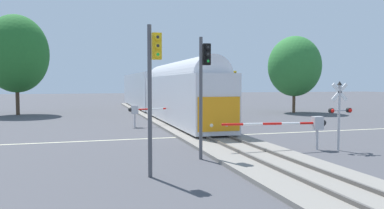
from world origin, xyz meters
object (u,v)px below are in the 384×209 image
at_px(crossing_gate_far, 144,110).
at_px(traffic_signal_median, 204,78).
at_px(pine_left_background, 16,54).
at_px(crossing_signal_mast, 339,108).
at_px(traffic_signal_far_side, 233,85).
at_px(crossing_gate_near, 306,124).
at_px(commuter_train, 158,90).
at_px(traffic_signal_near_left, 153,76).
at_px(maple_right_background, 294,66).

distance_m(crossing_gate_far, traffic_signal_median, 13.81).
bearing_deg(pine_left_background, crossing_signal_mast, -54.73).
relative_size(crossing_gate_far, pine_left_background, 0.57).
height_order(crossing_gate_far, traffic_signal_median, traffic_signal_median).
xyz_separation_m(crossing_gate_far, pine_left_background, (-12.08, 15.42, 5.51)).
bearing_deg(pine_left_background, traffic_signal_far_side, -32.65).
relative_size(crossing_gate_near, crossing_signal_mast, 1.63).
distance_m(crossing_gate_near, pine_left_background, 34.42).
height_order(crossing_gate_near, pine_left_background, pine_left_background).
relative_size(crossing_signal_mast, traffic_signal_median, 0.65).
xyz_separation_m(commuter_train, pine_left_background, (-15.38, 4.05, 4.12)).
bearing_deg(traffic_signal_near_left, maple_right_background, 49.52).
relative_size(commuter_train, traffic_signal_far_side, 8.60).
bearing_deg(traffic_signal_near_left, crossing_signal_mast, 14.61).
bearing_deg(commuter_train, traffic_signal_median, -95.90).
distance_m(crossing_gate_far, traffic_signal_near_left, 16.51).
distance_m(pine_left_background, maple_right_background, 32.41).
height_order(traffic_signal_far_side, pine_left_background, pine_left_background).
bearing_deg(crossing_gate_near, maple_right_background, 59.71).
xyz_separation_m(crossing_signal_mast, maple_right_background, (11.41, 22.91, 3.38)).
xyz_separation_m(crossing_gate_far, traffic_signal_far_side, (8.69, 2.11, 1.99)).
relative_size(crossing_signal_mast, traffic_signal_near_left, 0.64).
xyz_separation_m(crossing_gate_near, traffic_signal_far_side, (2.00, 15.01, 1.99)).
distance_m(traffic_signal_near_left, pine_left_background, 33.27).
bearing_deg(commuter_train, crossing_signal_mast, -78.51).
height_order(crossing_gate_far, traffic_signal_far_side, traffic_signal_far_side).
height_order(pine_left_background, maple_right_background, pine_left_background).
height_order(crossing_gate_near, traffic_signal_far_side, traffic_signal_far_side).
xyz_separation_m(crossing_gate_near, crossing_gate_far, (-6.70, 12.90, 0.00)).
xyz_separation_m(crossing_gate_near, maple_right_background, (13.05, 22.35, 4.25)).
bearing_deg(pine_left_background, crossing_gate_far, -51.93).
bearing_deg(traffic_signal_near_left, commuter_train, 78.86).
bearing_deg(crossing_gate_near, pine_left_background, 123.55).
distance_m(commuter_train, crossing_gate_far, 11.92).
relative_size(traffic_signal_near_left, pine_left_background, 0.51).
relative_size(commuter_train, crossing_signal_mast, 11.72).
distance_m(crossing_signal_mast, pine_left_background, 35.67).
height_order(crossing_gate_far, maple_right_background, maple_right_background).
height_order(commuter_train, pine_left_background, pine_left_background).
distance_m(crossing_gate_far, pine_left_background, 20.35).
bearing_deg(traffic_signal_far_side, pine_left_background, 147.35).
height_order(crossing_gate_near, crossing_gate_far, same).
bearing_deg(traffic_signal_near_left, crossing_gate_near, 20.41).
xyz_separation_m(crossing_gate_near, crossing_signal_mast, (1.65, -0.56, 0.87)).
bearing_deg(maple_right_background, traffic_signal_near_left, -130.48).
bearing_deg(commuter_train, traffic_signal_near_left, -101.14).
bearing_deg(crossing_gate_near, traffic_signal_near_left, -159.59).
bearing_deg(traffic_signal_median, crossing_gate_near, 6.44).
bearing_deg(traffic_signal_median, traffic_signal_far_side, 63.06).
bearing_deg(crossing_signal_mast, traffic_signal_near_left, -165.39).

